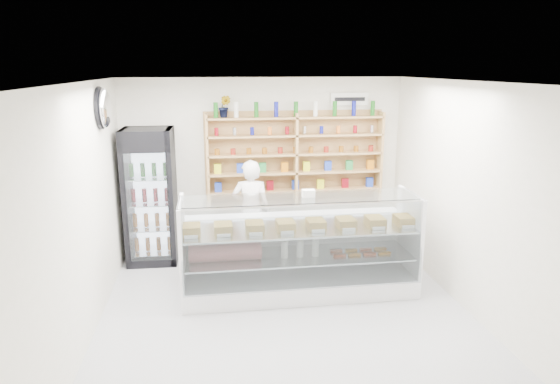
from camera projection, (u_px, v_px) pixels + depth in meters
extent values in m
plane|color=#A7A8AC|center=(287.00, 317.00, 6.07)|extent=(5.00, 5.00, 0.00)
plane|color=white|center=(288.00, 82.00, 5.38)|extent=(5.00, 5.00, 0.00)
plane|color=silver|center=(264.00, 165.00, 8.13)|extent=(4.50, 0.00, 4.50)
plane|color=silver|center=(346.00, 308.00, 3.33)|extent=(4.50, 0.00, 4.50)
plane|color=silver|center=(83.00, 214.00, 5.42)|extent=(0.00, 5.00, 5.00)
plane|color=silver|center=(471.00, 199.00, 6.04)|extent=(0.00, 5.00, 5.00)
cube|color=white|center=(299.00, 283.00, 6.71)|extent=(3.08, 0.87, 0.26)
cube|color=white|center=(294.00, 241.00, 6.99)|extent=(3.08, 0.05, 0.65)
cube|color=silver|center=(299.00, 256.00, 6.61)|extent=(2.96, 0.77, 0.02)
cube|color=silver|center=(299.00, 228.00, 6.52)|extent=(3.02, 0.80, 0.02)
cube|color=silver|center=(306.00, 247.00, 6.14)|extent=(3.02, 0.12, 1.07)
cube|color=silver|center=(300.00, 198.00, 6.36)|extent=(3.02, 0.61, 0.01)
imported|color=silver|center=(251.00, 211.00, 7.65)|extent=(0.63, 0.46, 1.61)
cube|color=black|center=(151.00, 196.00, 7.62)|extent=(0.76, 0.74, 2.07)
cube|color=#28053C|center=(145.00, 142.00, 7.08)|extent=(0.73, 0.05, 0.29)
cube|color=silver|center=(149.00, 208.00, 7.31)|extent=(0.63, 0.03, 1.64)
cube|color=tan|center=(208.00, 157.00, 7.80)|extent=(0.04, 0.28, 1.33)
cube|color=tan|center=(296.00, 154.00, 8.00)|extent=(0.04, 0.28, 1.33)
cube|color=tan|center=(379.00, 152.00, 8.19)|extent=(0.04, 0.28, 1.33)
cube|color=tan|center=(295.00, 190.00, 8.14)|extent=(2.80, 0.28, 0.03)
cube|color=tan|center=(295.00, 172.00, 8.07)|extent=(2.80, 0.28, 0.03)
cube|color=tan|center=(296.00, 154.00, 7.99)|extent=(2.80, 0.28, 0.03)
cube|color=tan|center=(296.00, 135.00, 7.92)|extent=(2.80, 0.28, 0.03)
cube|color=tan|center=(296.00, 118.00, 7.85)|extent=(2.80, 0.28, 0.03)
imported|color=#1E6626|center=(225.00, 106.00, 7.65)|extent=(0.23, 0.21, 0.34)
ellipsoid|color=silver|center=(104.00, 108.00, 6.32)|extent=(0.15, 0.50, 0.50)
cube|color=white|center=(350.00, 99.00, 8.03)|extent=(0.62, 0.03, 0.20)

